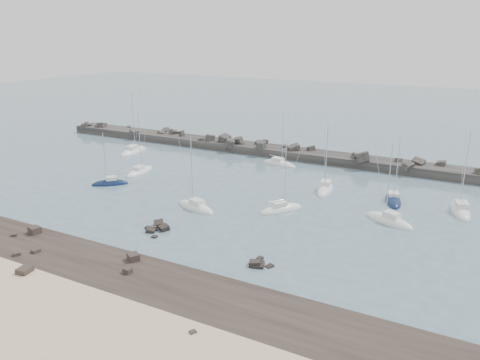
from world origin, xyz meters
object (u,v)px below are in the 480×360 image
Objects in this scene: sailboat_6 at (281,210)px; sailboat_2 at (140,172)px; sailboat_5 at (325,190)px; sailboat_9 at (460,211)px; sailboat_7 at (393,201)px; sailboat_1 at (110,184)px; sailboat_3 at (279,164)px; sailboat_4 at (196,208)px; sailboat_0 at (133,152)px; sailboat_8 at (389,221)px.

sailboat_2 is at bearing 169.98° from sailboat_6.
sailboat_9 reaches higher than sailboat_5.
sailboat_7 is (47.77, 6.67, 0.00)m from sailboat_2.
sailboat_1 is 0.87× the size of sailboat_7.
sailboat_3 reaches higher than sailboat_4.
sailboat_0 is 1.17× the size of sailboat_4.
sailboat_2 is 48.23m from sailboat_7.
sailboat_1 is 0.82× the size of sailboat_5.
sailboat_2 is 23.56m from sailboat_4.
sailboat_6 is 16.24m from sailboat_8.
sailboat_9 is at bearing 6.62° from sailboat_2.
sailboat_0 is 69.92m from sailboat_9.
sailboat_9 is (10.13, 0.05, 0.02)m from sailboat_7.
sailboat_4 is (-1.63, -29.73, 0.01)m from sailboat_3.
sailboat_1 is 0.84× the size of sailboat_8.
sailboat_7 is (47.67, 15.18, -0.01)m from sailboat_1.
sailboat_3 is 0.92× the size of sailboat_9.
sailboat_0 reaches higher than sailboat_4.
sailboat_3 reaches higher than sailboat_8.
sailboat_9 is at bearing 26.70° from sailboat_6.
sailboat_4 is at bearing -146.39° from sailboat_7.
sailboat_1 is 20.73m from sailboat_4.
sailboat_4 is at bearing -35.88° from sailboat_0.
sailboat_6 is 0.87× the size of sailboat_9.
sailboat_6 is (12.32, 5.55, -0.01)m from sailboat_4.
sailboat_3 is 1.03× the size of sailboat_7.
sailboat_7 is (27.14, 18.04, -0.01)m from sailboat_4.
sailboat_8 is (28.27, 8.61, 0.01)m from sailboat_4.
sailboat_8 is at bearing -83.12° from sailboat_7.
sailboat_2 is 1.00× the size of sailboat_3.
sailboat_9 is (37.27, 18.09, 0.01)m from sailboat_4.
sailboat_3 is 0.98× the size of sailboat_5.
sailboat_2 is 0.98× the size of sailboat_5.
sailboat_0 reaches higher than sailboat_1.
sailboat_9 reaches higher than sailboat_2.
sailboat_9 is (57.90, 6.72, 0.02)m from sailboat_2.
sailboat_8 is (48.81, 5.75, 0.01)m from sailboat_1.
sailboat_5 is 11.68m from sailboat_7.
sailboat_5 is (47.90, -5.43, 0.01)m from sailboat_0.
sailboat_3 reaches higher than sailboat_6.
sailboat_6 is at bearing -10.02° from sailboat_2.
sailboat_5 is (15.46, 18.03, 0.01)m from sailboat_4.
sailboat_3 reaches higher than sailboat_2.
sailboat_5 is at bearing -40.23° from sailboat_3.
sailboat_0 is 48.21m from sailboat_5.
sailboat_1 is 0.84× the size of sailboat_3.
sailboat_5 reaches higher than sailboat_7.
sailboat_2 is 36.70m from sailboat_5.
sailboat_2 is (-0.10, 8.51, -0.01)m from sailboat_1.
sailboat_0 is at bearing 158.19° from sailboat_6.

